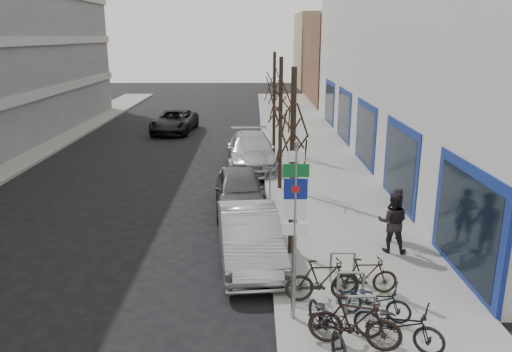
{
  "coord_description": "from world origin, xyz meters",
  "views": [
    {
      "loc": [
        1.53,
        -9.99,
        6.29
      ],
      "look_at": [
        1.59,
        5.23,
        2.0
      ],
      "focal_mm": 35.0,
      "sensor_mm": 36.0,
      "label": 1
    }
  ],
  "objects_px": {
    "parked_car_back": "(251,151)",
    "bike_near_left": "(327,319)",
    "bike_rack": "(351,284)",
    "parked_car_mid": "(239,190)",
    "meter_back": "(267,149)",
    "parked_car_front": "(250,237)",
    "bike_near_right": "(355,322)",
    "bike_mid_curb": "(374,297)",
    "tree_far": "(274,79)",
    "bike_far_curb": "(399,321)",
    "pedestrian_far": "(393,222)",
    "lane_car": "(174,121)",
    "tree_near": "(293,119)",
    "meter_front": "(276,235)",
    "highway_sign_pole": "(295,222)",
    "bike_far_inner": "(366,276)",
    "tree_mid": "(281,93)",
    "pedestrian_near": "(395,214)",
    "bike_mid_inner": "(322,280)",
    "meter_mid": "(270,180)"
  },
  "relations": [
    {
      "from": "meter_front",
      "to": "parked_car_back",
      "type": "distance_m",
      "value": 10.92
    },
    {
      "from": "bike_rack",
      "to": "meter_front",
      "type": "distance_m",
      "value": 2.92
    },
    {
      "from": "tree_near",
      "to": "parked_car_front",
      "type": "distance_m",
      "value": 3.55
    },
    {
      "from": "bike_far_curb",
      "to": "pedestrian_far",
      "type": "relative_size",
      "value": 1.02
    },
    {
      "from": "parked_car_back",
      "to": "highway_sign_pole",
      "type": "bearing_deg",
      "value": -89.25
    },
    {
      "from": "parked_car_back",
      "to": "bike_mid_inner",
      "type": "bearing_deg",
      "value": -85.77
    },
    {
      "from": "meter_back",
      "to": "highway_sign_pole",
      "type": "bearing_deg",
      "value": -88.98
    },
    {
      "from": "bike_near_left",
      "to": "tree_far",
      "type": "bearing_deg",
      "value": 76.88
    },
    {
      "from": "bike_near_left",
      "to": "parked_car_front",
      "type": "height_order",
      "value": "parked_car_front"
    },
    {
      "from": "bike_near_right",
      "to": "pedestrian_near",
      "type": "xyz_separation_m",
      "value": [
        2.31,
        5.52,
        0.27
      ]
    },
    {
      "from": "tree_near",
      "to": "meter_mid",
      "type": "relative_size",
      "value": 4.33
    },
    {
      "from": "bike_rack",
      "to": "tree_mid",
      "type": "xyz_separation_m",
      "value": [
        -1.2,
        9.4,
        3.44
      ]
    },
    {
      "from": "tree_mid",
      "to": "bike_far_inner",
      "type": "bearing_deg",
      "value": -79.45
    },
    {
      "from": "bike_near_right",
      "to": "bike_mid_curb",
      "type": "relative_size",
      "value": 1.16
    },
    {
      "from": "meter_front",
      "to": "bike_far_curb",
      "type": "height_order",
      "value": "meter_front"
    },
    {
      "from": "bike_rack",
      "to": "parked_car_back",
      "type": "height_order",
      "value": "parked_car_back"
    },
    {
      "from": "bike_far_curb",
      "to": "lane_car",
      "type": "height_order",
      "value": "lane_car"
    },
    {
      "from": "bike_near_right",
      "to": "bike_mid_curb",
      "type": "xyz_separation_m",
      "value": [
        0.66,
        1.11,
        -0.08
      ]
    },
    {
      "from": "bike_rack",
      "to": "parked_car_mid",
      "type": "relative_size",
      "value": 0.51
    },
    {
      "from": "meter_back",
      "to": "parked_car_front",
      "type": "xyz_separation_m",
      "value": [
        -0.75,
        -10.8,
        -0.14
      ]
    },
    {
      "from": "parked_car_back",
      "to": "bike_near_left",
      "type": "bearing_deg",
      "value": -87.19
    },
    {
      "from": "tree_far",
      "to": "meter_back",
      "type": "bearing_deg",
      "value": -100.2
    },
    {
      "from": "tree_near",
      "to": "bike_far_inner",
      "type": "relative_size",
      "value": 3.46
    },
    {
      "from": "meter_front",
      "to": "highway_sign_pole",
      "type": "bearing_deg",
      "value": -85.25
    },
    {
      "from": "meter_front",
      "to": "bike_far_inner",
      "type": "relative_size",
      "value": 0.8
    },
    {
      "from": "bike_near_left",
      "to": "pedestrian_near",
      "type": "height_order",
      "value": "pedestrian_near"
    },
    {
      "from": "pedestrian_near",
      "to": "lane_car",
      "type": "bearing_deg",
      "value": -87.59
    },
    {
      "from": "tree_mid",
      "to": "meter_back",
      "type": "height_order",
      "value": "tree_mid"
    },
    {
      "from": "bike_far_inner",
      "to": "meter_front",
      "type": "bearing_deg",
      "value": 46.05
    },
    {
      "from": "meter_back",
      "to": "bike_near_left",
      "type": "height_order",
      "value": "meter_back"
    },
    {
      "from": "bike_near_right",
      "to": "lane_car",
      "type": "distance_m",
      "value": 25.51
    },
    {
      "from": "meter_mid",
      "to": "lane_car",
      "type": "relative_size",
      "value": 0.24
    },
    {
      "from": "lane_car",
      "to": "pedestrian_far",
      "type": "height_order",
      "value": "pedestrian_far"
    },
    {
      "from": "meter_mid",
      "to": "pedestrian_far",
      "type": "distance_m",
      "value": 5.98
    },
    {
      "from": "bike_rack",
      "to": "bike_far_curb",
      "type": "relative_size",
      "value": 1.2
    },
    {
      "from": "meter_front",
      "to": "lane_car",
      "type": "height_order",
      "value": "lane_car"
    },
    {
      "from": "meter_back",
      "to": "parked_car_back",
      "type": "distance_m",
      "value": 0.76
    },
    {
      "from": "bike_rack",
      "to": "bike_near_right",
      "type": "bearing_deg",
      "value": -97.97
    },
    {
      "from": "bike_mid_inner",
      "to": "tree_mid",
      "type": "bearing_deg",
      "value": -0.02
    },
    {
      "from": "tree_far",
      "to": "bike_mid_curb",
      "type": "xyz_separation_m",
      "value": [
        1.62,
        -16.51,
        -3.45
      ]
    },
    {
      "from": "tree_far",
      "to": "bike_near_left",
      "type": "height_order",
      "value": "tree_far"
    },
    {
      "from": "tree_mid",
      "to": "bike_near_right",
      "type": "xyz_separation_m",
      "value": [
        0.96,
        -11.12,
        -3.37
      ]
    },
    {
      "from": "bike_near_right",
      "to": "bike_far_inner",
      "type": "relative_size",
      "value": 1.21
    },
    {
      "from": "tree_near",
      "to": "pedestrian_far",
      "type": "relative_size",
      "value": 2.98
    },
    {
      "from": "bike_rack",
      "to": "bike_near_left",
      "type": "bearing_deg",
      "value": -115.61
    },
    {
      "from": "meter_front",
      "to": "parked_car_mid",
      "type": "distance_m",
      "value": 4.86
    },
    {
      "from": "tree_far",
      "to": "tree_near",
      "type": "bearing_deg",
      "value": -90.0
    },
    {
      "from": "tree_near",
      "to": "lane_car",
      "type": "distance_m",
      "value": 21.08
    },
    {
      "from": "tree_far",
      "to": "bike_rack",
      "type": "bearing_deg",
      "value": -85.68
    },
    {
      "from": "parked_car_back",
      "to": "bike_far_curb",
      "type": "bearing_deg",
      "value": -81.81
    }
  ]
}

